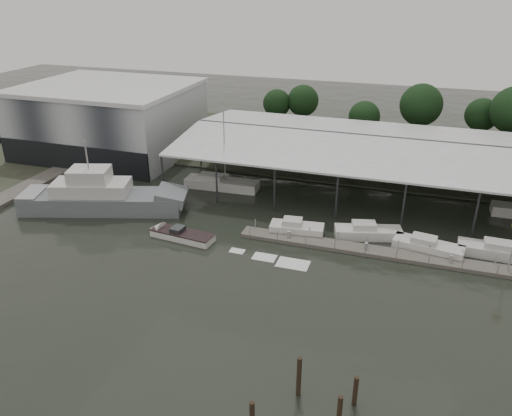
% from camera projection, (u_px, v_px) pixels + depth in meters
% --- Properties ---
extents(ground, '(200.00, 200.00, 0.00)m').
position_uv_depth(ground, '(197.00, 280.00, 45.46)').
color(ground, black).
rests_on(ground, ground).
extents(land_strip_far, '(140.00, 30.00, 0.30)m').
position_uv_depth(land_strip_far, '(303.00, 146.00, 81.63)').
color(land_strip_far, '#3C4131').
rests_on(land_strip_far, ground).
extents(land_strip_west, '(20.00, 40.00, 0.30)m').
position_uv_depth(land_strip_west, '(51.00, 144.00, 82.68)').
color(land_strip_west, '#3C4131').
rests_on(land_strip_west, ground).
extents(storage_warehouse, '(24.50, 20.50, 10.50)m').
position_uv_depth(storage_warehouse, '(110.00, 119.00, 77.04)').
color(storage_warehouse, '#AEB3B9').
rests_on(storage_warehouse, ground).
extents(covered_boat_shed, '(58.24, 24.00, 6.96)m').
position_uv_depth(covered_boat_shed, '(412.00, 145.00, 62.19)').
color(covered_boat_shed, white).
rests_on(covered_boat_shed, ground).
extents(trawler_dock, '(3.00, 18.00, 0.50)m').
position_uv_depth(trawler_dock, '(33.00, 184.00, 65.97)').
color(trawler_dock, '#605B54').
rests_on(trawler_dock, ground).
extents(floating_dock, '(28.00, 2.00, 1.40)m').
position_uv_depth(floating_dock, '(376.00, 252.00, 49.72)').
color(floating_dock, '#605B54').
rests_on(floating_dock, ground).
extents(grey_trawler, '(19.78, 10.10, 8.84)m').
position_uv_depth(grey_trawler, '(103.00, 197.00, 58.61)').
color(grey_trawler, slate).
rests_on(grey_trawler, ground).
extents(white_sailboat, '(9.72, 3.06, 12.17)m').
position_uv_depth(white_sailboat, '(221.00, 184.00, 65.07)').
color(white_sailboat, silver).
rests_on(white_sailboat, ground).
extents(speedboat_underway, '(18.55, 4.02, 2.00)m').
position_uv_depth(speedboat_underway, '(177.00, 234.00, 52.72)').
color(speedboat_underway, silver).
rests_on(speedboat_underway, ground).
extents(moored_cruiser_0, '(5.90, 2.81, 1.70)m').
position_uv_depth(moored_cruiser_0, '(296.00, 228.00, 53.49)').
color(moored_cruiser_0, silver).
rests_on(moored_cruiser_0, ground).
extents(moored_cruiser_1, '(7.33, 3.93, 1.70)m').
position_uv_depth(moored_cruiser_1, '(367.00, 232.00, 52.73)').
color(moored_cruiser_1, silver).
rests_on(moored_cruiser_1, ground).
extents(moored_cruiser_2, '(7.06, 3.31, 1.70)m').
position_uv_depth(moored_cruiser_2, '(427.00, 246.00, 49.87)').
color(moored_cruiser_2, silver).
rests_on(moored_cruiser_2, ground).
extents(moored_cruiser_3, '(8.81, 2.51, 1.70)m').
position_uv_depth(moored_cruiser_3, '(504.00, 252.00, 48.84)').
color(moored_cruiser_3, silver).
rests_on(moored_cruiser_3, ground).
extents(horizon_tree_line, '(69.50, 11.28, 10.63)m').
position_uv_depth(horizon_tree_line, '(469.00, 114.00, 77.46)').
color(horizon_tree_line, black).
rests_on(horizon_tree_line, ground).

